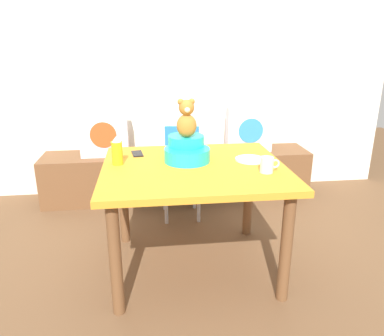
# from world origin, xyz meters

# --- Properties ---
(ground_plane) EXTENTS (8.00, 8.00, 0.00)m
(ground_plane) POSITION_xyz_m (0.00, 0.00, 0.00)
(ground_plane) COLOR brown
(back_wall) EXTENTS (4.40, 0.10, 2.60)m
(back_wall) POSITION_xyz_m (0.00, 1.52, 1.30)
(back_wall) COLOR silver
(back_wall) RESTS_ON ground_plane
(window_bench) EXTENTS (2.60, 0.44, 0.46)m
(window_bench) POSITION_xyz_m (0.00, 1.25, 0.23)
(window_bench) COLOR brown
(window_bench) RESTS_ON ground_plane
(pillow_floral_left) EXTENTS (0.44, 0.15, 0.44)m
(pillow_floral_left) POSITION_xyz_m (-0.69, 1.23, 0.68)
(pillow_floral_left) COLOR silver
(pillow_floral_left) RESTS_ON window_bench
(pillow_floral_right) EXTENTS (0.44, 0.15, 0.44)m
(pillow_floral_right) POSITION_xyz_m (0.70, 1.23, 0.68)
(pillow_floral_right) COLOR silver
(pillow_floral_right) RESTS_ON window_bench
(dining_table) EXTENTS (1.16, 1.01, 0.74)m
(dining_table) POSITION_xyz_m (0.00, 0.00, 0.64)
(dining_table) COLOR orange
(dining_table) RESTS_ON ground_plane
(highchair) EXTENTS (0.38, 0.49, 0.79)m
(highchair) POSITION_xyz_m (-0.01, 0.82, 0.52)
(highchair) COLOR #2672B2
(highchair) RESTS_ON ground_plane
(infant_seat_teal) EXTENTS (0.30, 0.33, 0.16)m
(infant_seat_teal) POSITION_xyz_m (-0.03, 0.11, 0.81)
(infant_seat_teal) COLOR #1BBFBA
(infant_seat_teal) RESTS_ON dining_table
(teddy_bear) EXTENTS (0.13, 0.12, 0.25)m
(teddy_bear) POSITION_xyz_m (-0.03, 0.11, 1.02)
(teddy_bear) COLOR #AD712C
(teddy_bear) RESTS_ON infant_seat_teal
(ketchup_bottle) EXTENTS (0.07, 0.07, 0.18)m
(ketchup_bottle) POSITION_xyz_m (-0.48, 0.09, 0.83)
(ketchup_bottle) COLOR gold
(ketchup_bottle) RESTS_ON dining_table
(coffee_mug) EXTENTS (0.12, 0.08, 0.09)m
(coffee_mug) POSITION_xyz_m (0.42, -0.18, 0.79)
(coffee_mug) COLOR silver
(coffee_mug) RESTS_ON dining_table
(dinner_plate_near) EXTENTS (0.20, 0.20, 0.01)m
(dinner_plate_near) POSITION_xyz_m (0.39, 0.07, 0.75)
(dinner_plate_near) COLOR white
(dinner_plate_near) RESTS_ON dining_table
(cell_phone) EXTENTS (0.09, 0.15, 0.01)m
(cell_phone) POSITION_xyz_m (-0.36, 0.30, 0.74)
(cell_phone) COLOR black
(cell_phone) RESTS_ON dining_table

